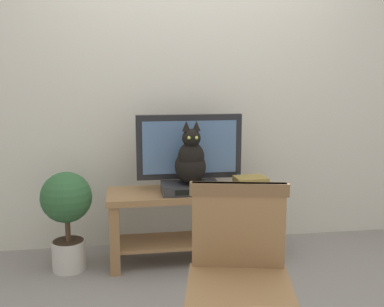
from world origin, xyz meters
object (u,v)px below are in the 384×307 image
tv_stand (191,212)px  book_stack (252,184)px  potted_plant (67,210)px  wooden_chair (239,268)px  cat (191,161)px  tv (189,150)px  media_box (190,188)px

tv_stand → book_stack: bearing=-8.6°
tv_stand → potted_plant: (-0.87, -0.03, 0.07)m
tv_stand → book_stack: 0.49m
tv_stand → wooden_chair: 1.33m
cat → potted_plant: cat is taller
tv_stand → cat: 0.40m
tv → media_box: tv is taller
tv_stand → media_box: 0.21m
wooden_chair → book_stack: 1.33m
tv_stand → potted_plant: size_ratio=1.71×
tv → wooden_chair: tv is taller
media_box → wooden_chair: 1.27m
tv_stand → media_box: size_ratio=2.96×
tv_stand → cat: bearing=-99.0°
tv → media_box: bearing=-95.4°
book_stack → potted_plant: 1.32m
tv_stand → cat: size_ratio=2.69×
wooden_chair → tv: bearing=90.4°
media_box → book_stack: (0.45, -0.01, 0.02)m
media_box → cat: bearing=-85.8°
wooden_chair → cat: bearing=91.0°
tv_stand → potted_plant: bearing=-178.1°
book_stack → potted_plant: potted_plant is taller
cat → potted_plant: (-0.86, 0.04, -0.33)m
book_stack → potted_plant: size_ratio=0.36×
wooden_chair → book_stack: (0.42, 1.25, 0.06)m
cat → book_stack: bearing=0.6°
cat → potted_plant: 0.93m
cat → wooden_chair: 1.27m
cat → potted_plant: size_ratio=0.64×
media_box → cat: cat is taller
tv → wooden_chair: (0.01, -1.40, -0.29)m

